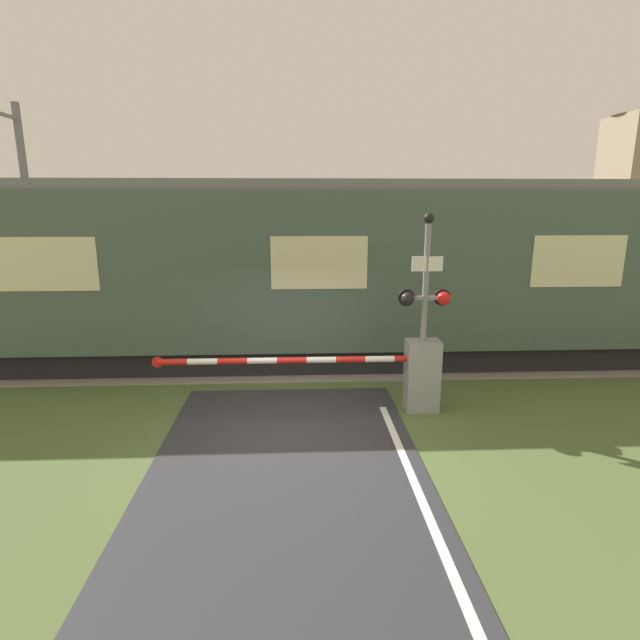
% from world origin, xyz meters
% --- Properties ---
extents(ground_plane, '(80.00, 80.00, 0.00)m').
position_xyz_m(ground_plane, '(0.00, 0.00, 0.00)').
color(ground_plane, '#4C6033').
extents(track_bed, '(36.00, 3.20, 0.13)m').
position_xyz_m(track_bed, '(0.00, 4.05, 0.02)').
color(track_bed, gray).
rests_on(track_bed, ground_plane).
extents(train, '(19.97, 2.92, 4.25)m').
position_xyz_m(train, '(0.64, 4.05, 2.17)').
color(train, black).
rests_on(train, ground_plane).
extents(crossing_barrier, '(5.19, 0.44, 1.33)m').
position_xyz_m(crossing_barrier, '(2.11, 0.92, 0.72)').
color(crossing_barrier, gray).
rests_on(crossing_barrier, ground_plane).
extents(signal_post, '(0.95, 0.26, 3.60)m').
position_xyz_m(signal_post, '(2.45, 0.93, 2.04)').
color(signal_post, gray).
rests_on(signal_post, ground_plane).
extents(catenary_pole, '(0.20, 1.90, 6.27)m').
position_xyz_m(catenary_pole, '(-6.98, 6.28, 3.28)').
color(catenary_pole, slate).
rests_on(catenary_pole, ground_plane).
extents(distant_building, '(4.47, 4.47, 10.10)m').
position_xyz_m(distant_building, '(23.13, 25.78, 5.13)').
color(distant_building, gray).
rests_on(distant_building, ground_plane).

